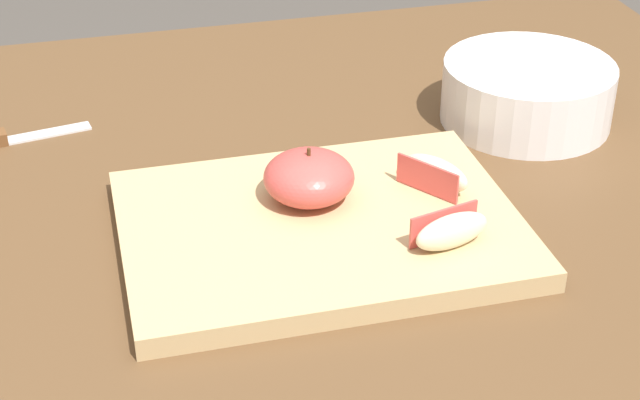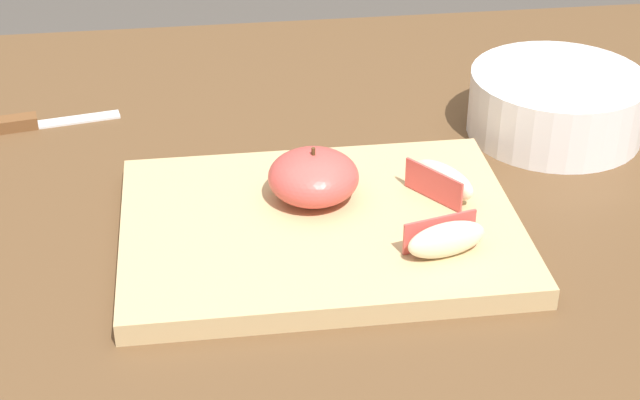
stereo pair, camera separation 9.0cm
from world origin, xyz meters
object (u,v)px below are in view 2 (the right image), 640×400
paring_knife (18,124)px  cutting_board (320,228)px  ceramic_fruit_bowl (556,102)px  apple_wedge_back (446,239)px  apple_wedge_front (442,180)px  apple_half_skin_up (313,177)px

paring_knife → cutting_board: bearing=-40.8°
ceramic_fruit_bowl → apple_wedge_back: bearing=-126.6°
ceramic_fruit_bowl → apple_wedge_front: bearing=-137.8°
cutting_board → apple_half_skin_up: apple_half_skin_up is taller
apple_half_skin_up → apple_wedge_back: apple_half_skin_up is taller
apple_half_skin_up → apple_wedge_front: size_ratio=1.17×
cutting_board → apple_wedge_back: size_ratio=4.76×
cutting_board → ceramic_fruit_bowl: ceramic_fruit_bowl is taller
apple_half_skin_up → apple_wedge_front: bearing=-4.6°
apple_wedge_back → ceramic_fruit_bowl: ceramic_fruit_bowl is taller
apple_wedge_front → apple_wedge_back: 0.10m
apple_half_skin_up → ceramic_fruit_bowl: 0.31m
apple_wedge_front → cutting_board: bearing=-167.3°
cutting_board → paring_knife: cutting_board is taller
apple_wedge_back → paring_knife: (-0.40, 0.33, -0.03)m
apple_wedge_back → paring_knife: apple_wedge_back is taller
cutting_board → ceramic_fruit_bowl: (0.28, 0.17, 0.03)m
ceramic_fruit_bowl → apple_half_skin_up: bearing=-154.0°
apple_half_skin_up → ceramic_fruit_bowl: (0.28, 0.14, -0.01)m
apple_wedge_front → ceramic_fruit_bowl: size_ratio=0.38×
paring_knife → ceramic_fruit_bowl: size_ratio=0.85×
apple_wedge_front → ceramic_fruit_bowl: (0.16, 0.15, 0.00)m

